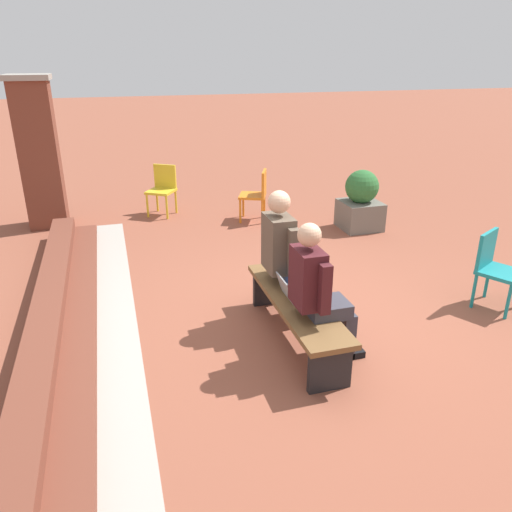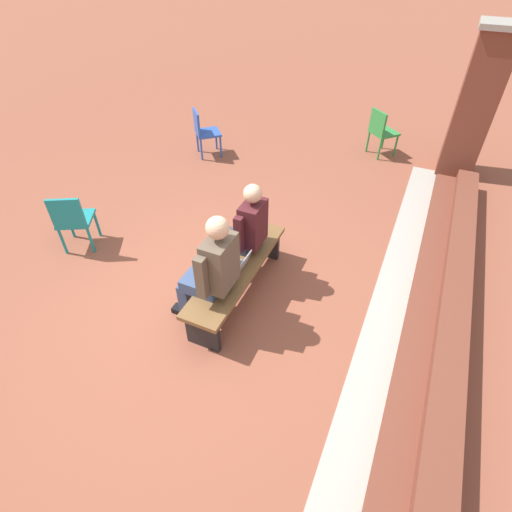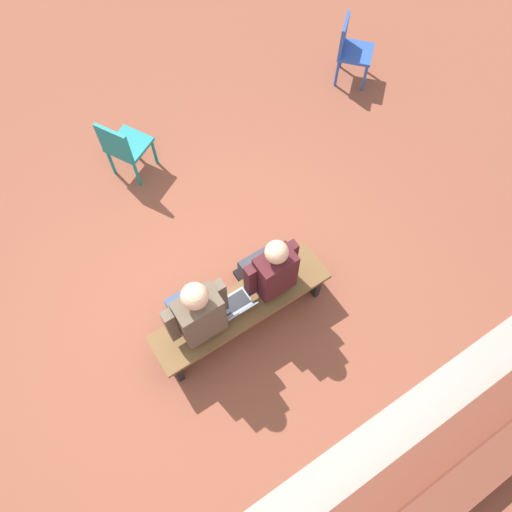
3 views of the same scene
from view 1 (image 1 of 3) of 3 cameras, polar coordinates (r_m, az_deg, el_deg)
The scene contains 12 objects.
ground_plane at distance 5.33m, azimuth 6.31°, elevation -7.20°, with size 60.00×60.00×0.00m, color brown.
concrete_strip at distance 4.71m, azimuth -15.23°, elevation -12.22°, with size 8.31×0.40×0.01m, color #A8A399.
brick_steps at distance 4.69m, azimuth -22.22°, elevation -11.61°, with size 7.51×0.60×0.30m.
brick_pillar_right_of_steps at distance 8.55m, azimuth -23.52°, elevation 10.75°, with size 0.64×0.64×2.31m.
bench at distance 4.78m, azimuth 4.58°, elevation -5.92°, with size 1.80×0.44×0.45m.
person_student at distance 4.37m, azimuth 7.12°, elevation -3.75°, with size 0.53×0.66×1.32m.
person_adult at distance 5.00m, azimuth 3.75°, elevation 0.26°, with size 0.57×0.72×1.40m.
laptop at distance 4.76m, azimuth 4.27°, elevation -4.11°, with size 0.32×0.29×0.21m.
plastic_chair_mid_courtyard at distance 8.25m, azimuth 0.14°, elevation 7.31°, with size 0.55×0.55×0.84m.
plastic_chair_near_bench_right at distance 5.96m, azimuth 25.60°, elevation -0.96°, with size 0.57×0.57×0.84m.
plastic_chair_near_bench_left at distance 8.74m, azimuth -10.61°, elevation 7.79°, with size 0.58×0.58×0.84m.
planter at distance 8.03m, azimuth 11.88°, elevation 6.08°, with size 0.60×0.60×0.94m.
Camera 1 is at (-4.26, 1.87, 2.61)m, focal length 35.00 mm.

